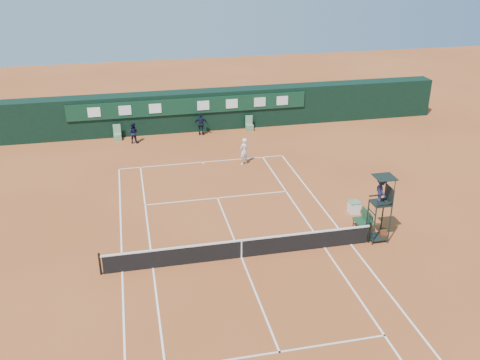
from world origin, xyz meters
name	(u,v)px	position (x,y,z in m)	size (l,w,h in m)	color
ground	(241,258)	(0.00, 0.00, 0.00)	(90.00, 90.00, 0.00)	#AB5528
court_lines	(241,257)	(0.00, 0.00, 0.01)	(11.05, 23.85, 0.01)	silver
tennis_net	(241,248)	(0.00, 0.00, 0.51)	(12.90, 0.10, 1.10)	black
back_wall	(189,111)	(0.00, 18.74, 1.51)	(40.00, 1.65, 3.00)	black
linesman_chair_left	(118,136)	(-5.50, 17.48, 0.32)	(0.55, 0.50, 1.15)	#5B8B61
linesman_chair_right	(249,126)	(4.50, 17.48, 0.32)	(0.55, 0.50, 1.15)	#578660
umpire_chair	(381,195)	(6.88, 0.16, 2.46)	(0.96, 0.95, 3.42)	black
player_bench	(364,220)	(6.65, 1.15, 0.60)	(0.56, 1.20, 1.10)	#173A22
tennis_bag	(383,234)	(7.35, 0.35, 0.15)	(0.35, 0.79, 0.30)	black
cooler	(354,207)	(6.95, 3.10, 0.33)	(0.57, 0.57, 0.65)	silver
tennis_ball	(262,175)	(3.32, 8.93, 0.04)	(0.07, 0.07, 0.07)	gold
player	(244,151)	(2.61, 11.04, 0.89)	(0.65, 0.43, 1.79)	white
ball_kid_left	(133,133)	(-4.36, 16.60, 0.77)	(0.75, 0.59, 1.55)	black
ball_kid_right	(201,124)	(0.70, 17.23, 0.87)	(1.02, 0.42, 1.74)	black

